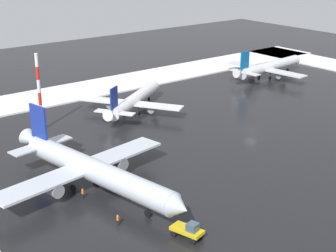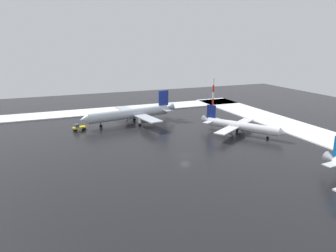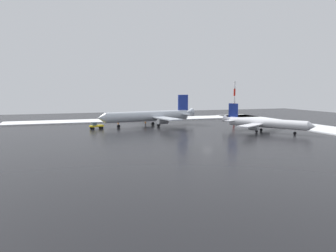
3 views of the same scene
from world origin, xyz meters
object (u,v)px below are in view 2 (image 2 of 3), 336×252
at_px(ground_crew_mid_apron, 127,120).
at_px(airplane_foreground_jet, 240,126).
at_px(pushback_tug, 79,127).
at_px(airplane_distant_tail, 131,114).
at_px(antenna_mast, 213,99).
at_px(ground_crew_near_tug, 100,122).

bearing_deg(ground_crew_mid_apron, airplane_foreground_jet, 80.07).
distance_m(airplane_foreground_jet, pushback_tug, 56.64).
bearing_deg(airplane_distant_tail, ground_crew_mid_apron, -76.80).
distance_m(airplane_distant_tail, antenna_mast, 33.12).
height_order(ground_crew_near_tug, antenna_mast, antenna_mast).
height_order(pushback_tug, antenna_mast, antenna_mast).
bearing_deg(ground_crew_mid_apron, antenna_mast, 110.71).
xyz_separation_m(airplane_distant_tail, antenna_mast, (-6.07, -32.24, 4.55)).
bearing_deg(ground_crew_near_tug, airplane_distant_tail, -125.02).
bearing_deg(antenna_mast, airplane_foreground_jet, 174.53).
distance_m(airplane_foreground_jet, antenna_mast, 23.50).
bearing_deg(airplane_foreground_jet, airplane_distant_tail, -166.57).
distance_m(airplane_distant_tail, pushback_tug, 20.79).
relative_size(airplane_distant_tail, airplane_foreground_jet, 1.46).
distance_m(pushback_tug, ground_crew_near_tug, 10.61).
xyz_separation_m(airplane_foreground_jet, antenna_mast, (22.76, -2.18, 5.43)).
distance_m(airplane_distant_tail, ground_crew_near_tug, 12.23).
bearing_deg(airplane_foreground_jet, ground_crew_near_tug, -159.95).
height_order(airplane_distant_tail, antenna_mast, antenna_mast).
distance_m(airplane_distant_tail, airplane_foreground_jet, 41.66).
xyz_separation_m(airplane_foreground_jet, ground_crew_mid_apron, (31.46, 31.17, -2.00)).
distance_m(ground_crew_mid_apron, ground_crew_near_tug, 10.46).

